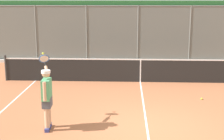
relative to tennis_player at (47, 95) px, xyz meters
The scene contains 5 objects.
ground_plane 2.78m from the tennis_player, behind, with size 60.00×60.00×0.00m, color #A8603D.
fence_backdrop 10.11m from the tennis_player, 105.02° to the right, with size 19.09×1.37×3.23m.
tennis_net 5.72m from the tennis_player, 117.27° to the right, with size 11.24×0.09×1.07m.
tennis_player is the anchor object (origin of this frame).
tennis_ball_near_baseline 5.44m from the tennis_player, 149.14° to the right, with size 0.07×0.07×0.07m, color #C1D138.
Camera 1 is at (0.54, 8.25, 3.39)m, focal length 52.95 mm.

